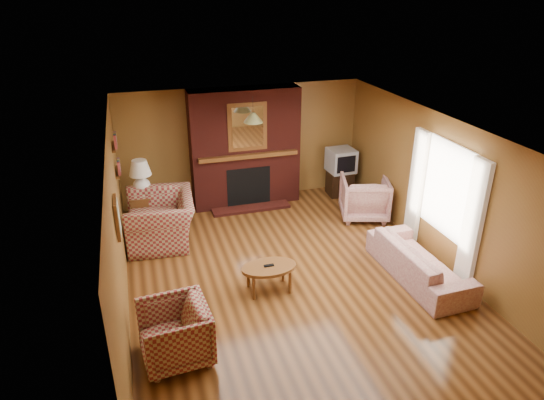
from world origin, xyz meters
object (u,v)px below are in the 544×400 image
object	(u,v)px
side_table	(145,210)
tv_stand	(340,183)
floral_armchair	(364,198)
plaid_armchair	(175,333)
floral_sofa	(419,261)
plaid_loveseat	(161,219)
coffee_table	(269,269)
fireplace	(245,149)
crt_tv	(341,160)
table_lamp	(141,176)

from	to	relation	value
side_table	tv_stand	size ratio (longest dim) A/B	1.24
floral_armchair	tv_stand	xyz separation A→B (m)	(0.00, 1.16, -0.14)
plaid_armchair	floral_sofa	world-z (taller)	plaid_armchair
plaid_loveseat	tv_stand	bearing A→B (deg)	108.83
plaid_armchair	tv_stand	xyz separation A→B (m)	(4.00, 4.09, -0.11)
floral_sofa	coffee_table	world-z (taller)	floral_sofa
floral_armchair	side_table	world-z (taller)	floral_armchair
plaid_loveseat	coffee_table	distance (m)	2.45
fireplace	crt_tv	xyz separation A→B (m)	(2.05, -0.19, -0.39)
side_table	crt_tv	distance (m)	4.19
plaid_armchair	coffee_table	world-z (taller)	plaid_armchair
tv_stand	table_lamp	bearing A→B (deg)	-171.85
floral_sofa	tv_stand	size ratio (longest dim) A/B	3.67
coffee_table	crt_tv	world-z (taller)	crt_tv
crt_tv	fireplace	bearing A→B (deg)	174.70
plaid_armchair	floral_armchair	xyz separation A→B (m)	(4.00, 2.93, 0.04)
floral_sofa	side_table	size ratio (longest dim) A/B	2.97
coffee_table	crt_tv	bearing A→B (deg)	50.44
plaid_loveseat	table_lamp	bearing A→B (deg)	-155.37
floral_sofa	side_table	bearing A→B (deg)	51.30
floral_sofa	floral_armchair	xyz separation A→B (m)	(0.15, 2.21, 0.12)
floral_armchair	coffee_table	xyz separation A→B (m)	(-2.49, -1.87, -0.05)
fireplace	floral_sofa	distance (m)	4.13
plaid_armchair	tv_stand	distance (m)	5.72
floral_sofa	coffee_table	size ratio (longest dim) A/B	2.39
floral_sofa	table_lamp	world-z (taller)	table_lamp
floral_armchair	side_table	bearing A→B (deg)	6.73
plaid_armchair	floral_sofa	xyz separation A→B (m)	(3.85, 0.71, -0.09)
table_lamp	plaid_loveseat	bearing A→B (deg)	-69.54
table_lamp	crt_tv	xyz separation A→B (m)	(4.15, 0.34, -0.25)
fireplace	side_table	size ratio (longest dim) A/B	3.59
floral_sofa	crt_tv	world-z (taller)	crt_tv
floral_armchair	crt_tv	distance (m)	1.21
table_lamp	coffee_table	bearing A→B (deg)	-58.26
fireplace	floral_armchair	distance (m)	2.57
plaid_armchair	floral_sofa	size ratio (longest dim) A/B	0.42
coffee_table	tv_stand	bearing A→B (deg)	50.49
plaid_armchair	fireplace	bearing A→B (deg)	150.76
side_table	floral_armchair	bearing A→B (deg)	-11.03
fireplace	coffee_table	world-z (taller)	fireplace
plaid_loveseat	side_table	xyz separation A→B (m)	(-0.25, 0.67, -0.10)
fireplace	coffee_table	distance (m)	3.34
side_table	tv_stand	xyz separation A→B (m)	(4.15, 0.35, -0.06)
crt_tv	table_lamp	bearing A→B (deg)	-175.26
floral_armchair	table_lamp	distance (m)	4.27
floral_armchair	coffee_table	size ratio (longest dim) A/B	1.09
plaid_loveseat	crt_tv	xyz separation A→B (m)	(3.90, 1.01, 0.36)
table_lamp	side_table	bearing A→B (deg)	0.00
fireplace	plaid_armchair	xyz separation A→B (m)	(-1.95, -4.27, -0.80)
side_table	table_lamp	bearing A→B (deg)	0.00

